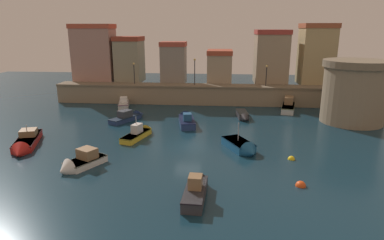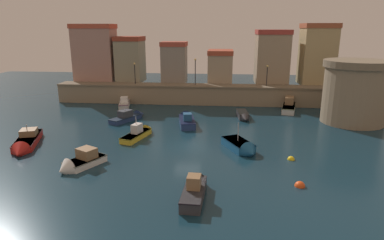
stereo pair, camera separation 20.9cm
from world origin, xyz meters
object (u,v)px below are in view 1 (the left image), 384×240
Objects in this scene: quay_lamp_1 at (195,68)px; moored_boat_8 at (79,163)px; moored_boat_0 at (140,133)px; moored_boat_3 at (242,147)px; moored_boat_2 at (289,105)px; moored_boat_5 at (186,119)px; moored_boat_10 at (25,143)px; fortress_tower at (354,91)px; moored_boat_9 at (124,103)px; moored_boat_11 at (130,116)px; mooring_buoy_0 at (291,159)px; moored_boat_1 at (196,188)px; quay_lamp_2 at (267,72)px; mooring_buoy_1 at (301,186)px; moored_boat_4 at (243,115)px; quay_lamp_0 at (134,70)px.

moored_boat_8 is (-7.35, -25.16, -4.96)m from quay_lamp_1.
moored_boat_3 is at bearing -92.13° from moored_boat_0.
moored_boat_0 is 22.97m from moored_boat_2.
moored_boat_10 is at bearing 113.53° from moored_boat_5.
quay_lamp_1 is 0.54× the size of moored_boat_10.
fortress_tower is 1.36× the size of moored_boat_9.
mooring_buoy_0 is (17.62, -11.55, -0.43)m from moored_boat_11.
moored_boat_2 is (11.03, 26.56, 0.07)m from moored_boat_1.
moored_boat_11 is (0.05, 15.01, -0.01)m from moored_boat_8.
quay_lamp_2 reaches higher than moored_boat_9.
moored_boat_2 is 16.23m from moored_boat_5.
quay_lamp_1 is at bearing 93.29° from moored_boat_2.
moored_boat_1 is 1.08× the size of moored_boat_3.
moored_boat_0 is at bearing -134.89° from moored_boat_3.
moored_boat_11 is 24.07m from mooring_buoy_1.
quay_lamp_2 is 4.93× the size of mooring_buoy_0.
moored_boat_0 is at bearing -59.13° from moored_boat_4.
moored_boat_2 is 24.86m from mooring_buoy_1.
moored_boat_5 is at bearing 134.33° from mooring_buoy_0.
fortress_tower is 13.41m from moored_boat_4.
quay_lamp_1 is at bearing 1.16° from moored_boat_0.
moored_boat_5 is (-0.06, -11.07, -4.93)m from quay_lamp_1.
moored_boat_4 is (0.70, 11.77, -0.01)m from moored_boat_3.
moored_boat_3 is at bearing -72.98° from quay_lamp_1.
moored_boat_0 is at bearing -104.82° from quay_lamp_1.
moored_boat_11 is at bearing -125.73° from quay_lamp_1.
moored_boat_10 is 24.89m from mooring_buoy_0.
moored_boat_2 is (3.07, -2.28, -4.34)m from quay_lamp_2.
moored_boat_3 is (6.13, -20.03, -4.99)m from quay_lamp_1.
quay_lamp_1 reaches higher than moored_boat_4.
moored_boat_9 is (-10.17, -2.70, -4.91)m from quay_lamp_1.
moored_boat_1 is at bearing -84.96° from quay_lamp_1.
moored_boat_2 reaches higher than mooring_buoy_1.
fortress_tower reaches higher than moored_boat_5.
moored_boat_0 is 0.74× the size of moored_boat_2.
moored_boat_1 is 1.20× the size of moored_boat_4.
fortress_tower is at bearing -38.26° from moored_boat_1.
moored_boat_1 is 1.19× the size of moored_boat_8.
moored_boat_0 is at bearing 160.84° from mooring_buoy_0.
moored_boat_2 is 1.24× the size of moored_boat_5.
moored_boat_9 is (-29.98, 6.02, -3.31)m from fortress_tower.
moored_boat_3 is (3.59, 8.80, -0.09)m from moored_boat_1.
quay_lamp_1 reaches higher than mooring_buoy_1.
quay_lamp_0 is 0.56× the size of moored_boat_9.
quay_lamp_2 is at bearing 140.92° from moored_boat_3.
moored_boat_8 is (-17.85, -25.16, -4.47)m from quay_lamp_2.
quay_lamp_1 reaches higher than moored_boat_1.
quay_lamp_1 reaches higher than moored_boat_2.
moored_boat_10 is (-25.05, -20.90, -4.48)m from quay_lamp_2.
moored_boat_0 is 1.25× the size of moored_boat_8.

